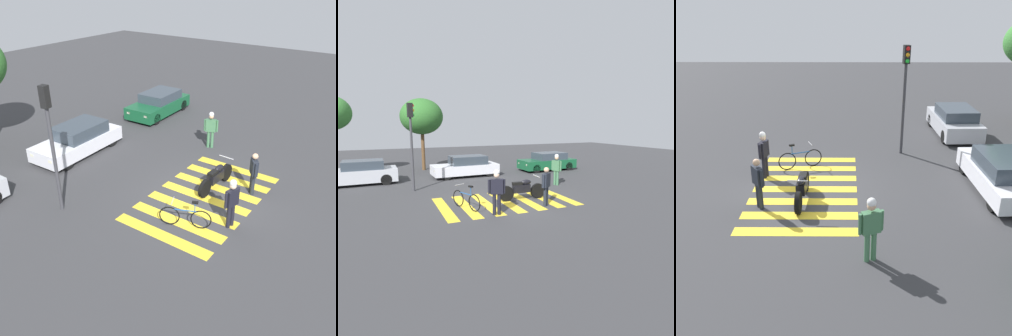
# 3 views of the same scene
# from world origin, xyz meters

# --- Properties ---
(ground_plane) EXTENTS (60.00, 60.00, 0.00)m
(ground_plane) POSITION_xyz_m (0.00, 0.00, 0.00)
(ground_plane) COLOR #38383A
(police_motorcycle) EXTENTS (2.26, 0.62, 1.06)m
(police_motorcycle) POSITION_xyz_m (0.84, 0.00, 0.47)
(police_motorcycle) COLOR black
(police_motorcycle) RESTS_ON ground_plane
(leaning_bicycle) EXTENTS (0.73, 1.61, 1.01)m
(leaning_bicycle) POSITION_xyz_m (-1.87, -0.36, 0.38)
(leaning_bicycle) COLOR black
(leaning_bicycle) RESTS_ON ground_plane
(officer_on_foot) EXTENTS (0.55, 0.44, 1.65)m
(officer_on_foot) POSITION_xyz_m (1.31, -1.27, 0.93)
(officer_on_foot) COLOR #1E232D
(officer_on_foot) RESTS_ON ground_plane
(officer_by_motorcycle) EXTENTS (0.64, 0.31, 1.75)m
(officer_by_motorcycle) POSITION_xyz_m (-1.01, -1.55, 1.00)
(officer_by_motorcycle) COLOR black
(officer_by_motorcycle) RESTS_ON ground_plane
(pedestrian_bystander) EXTENTS (0.36, 0.63, 1.75)m
(pedestrian_bystander) POSITION_xyz_m (3.98, 2.02, 1.01)
(pedestrian_bystander) COLOR #3F724C
(pedestrian_bystander) RESTS_ON ground_plane
(crosswalk_stripes) EXTENTS (5.85, 3.56, 0.01)m
(crosswalk_stripes) POSITION_xyz_m (-0.00, 0.00, 0.00)
(crosswalk_stripes) COLOR yellow
(crosswalk_stripes) RESTS_ON ground_plane
(car_silver_sedan) EXTENTS (3.99, 1.89, 1.36)m
(car_silver_sedan) POSITION_xyz_m (-6.09, 6.59, 0.65)
(car_silver_sedan) COLOR black
(car_silver_sedan) RESTS_ON ground_plane
(car_white_van) EXTENTS (4.26, 1.88, 1.34)m
(car_white_van) POSITION_xyz_m (0.05, 6.65, 0.64)
(car_white_van) COLOR black
(car_white_van) RESTS_ON ground_plane
(car_green_compact) EXTENTS (4.16, 1.93, 1.30)m
(car_green_compact) POSITION_xyz_m (6.30, 6.71, 0.62)
(car_green_compact) COLOR black
(car_green_compact) RESTS_ON ground_plane
(traffic_light_pole) EXTENTS (0.35, 0.28, 4.42)m
(traffic_light_pole) POSITION_xyz_m (-3.49, 3.74, 2.96)
(traffic_light_pole) COLOR #38383D
(traffic_light_pole) RESTS_ON ground_plane
(street_tree_mid) EXTENTS (3.04, 3.04, 5.21)m
(street_tree_mid) POSITION_xyz_m (-2.11, 10.45, 3.90)
(street_tree_mid) COLOR brown
(street_tree_mid) RESTS_ON ground_plane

